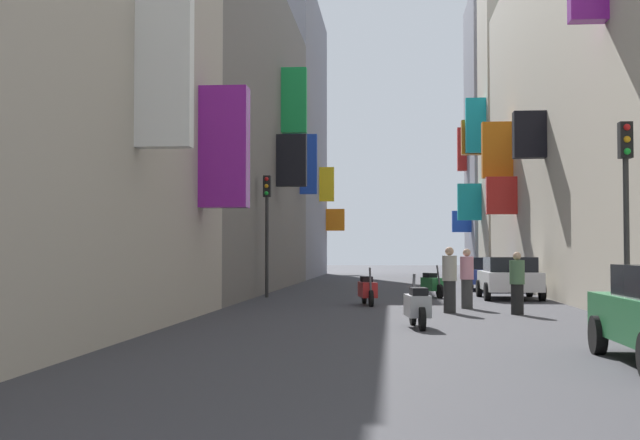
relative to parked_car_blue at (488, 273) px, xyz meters
The scene contains 15 objects.
ground_plane 5.33m from the parked_car_blue, 135.18° to the right, with size 140.00×140.00×0.00m, color #38383D.
building_left_mid_a 13.13m from the parked_car_blue, behind, with size 7.24×23.38×13.09m.
building_left_mid_b 23.44m from the parked_car_blue, 122.32° to the left, with size 7.33×15.45×17.84m.
building_right_mid_b 16.49m from the parked_car_blue, 72.75° to the left, with size 7.38×5.54×18.13m.
building_right_far 24.35m from the parked_car_blue, 79.23° to the left, with size 7.26×7.88×18.87m.
parked_car_blue is the anchor object (origin of this frame).
parked_car_white 6.75m from the parked_car_blue, 90.27° to the right, with size 1.94×3.94×1.42m.
scooter_green 6.60m from the parked_car_blue, 113.25° to the right, with size 0.78×1.73×1.13m.
scooter_red 11.61m from the parked_car_blue, 114.04° to the right, with size 0.63×1.98×1.13m.
scooter_silver 18.51m from the parked_car_blue, 100.80° to the right, with size 0.56×1.84×1.13m.
pedestrian_crossing 12.03m from the parked_car_blue, 99.07° to the right, with size 0.53×0.53×1.68m.
pedestrian_near_left 13.90m from the parked_car_blue, 100.36° to the right, with size 0.53×0.53×1.72m.
pedestrian_near_right 14.15m from the parked_car_blue, 93.36° to the right, with size 0.46×0.46×1.59m.
traffic_light_near_corner 10.82m from the parked_car_blue, 142.17° to the right, with size 0.26×0.34×4.27m.
traffic_light_far_corner 18.25m from the parked_car_blue, 87.36° to the right, with size 0.26×0.34×4.28m.
Camera 1 is at (-0.25, -2.43, 1.59)m, focal length 47.94 mm.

